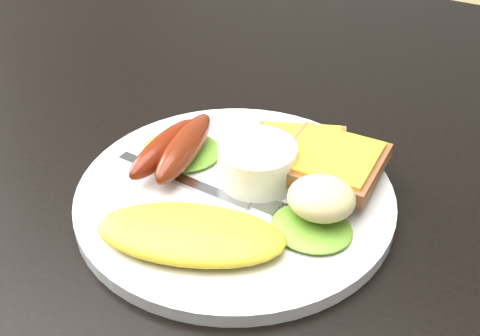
% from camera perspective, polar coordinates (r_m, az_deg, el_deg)
% --- Properties ---
extents(dining_table, '(1.20, 0.80, 0.04)m').
position_cam_1_polar(dining_table, '(0.71, 1.18, 3.18)').
color(dining_table, black).
rests_on(dining_table, ground).
extents(dining_chair, '(0.54, 0.54, 0.05)m').
position_cam_1_polar(dining_chair, '(1.76, 14.19, 13.12)').
color(dining_chair, tan).
rests_on(dining_chair, ground).
extents(plate, '(0.28, 0.28, 0.01)m').
position_cam_1_polar(plate, '(0.58, -0.44, -2.59)').
color(plate, white).
rests_on(plate, dining_table).
extents(lettuce_left, '(0.08, 0.07, 0.01)m').
position_cam_1_polar(lettuce_left, '(0.62, -5.06, 1.49)').
color(lettuce_left, '#5E9024').
rests_on(lettuce_left, plate).
extents(lettuce_right, '(0.08, 0.07, 0.01)m').
position_cam_1_polar(lettuce_right, '(0.54, 6.12, -5.09)').
color(lettuce_right, '#468A1F').
rests_on(lettuce_right, plate).
extents(omelette, '(0.16, 0.11, 0.02)m').
position_cam_1_polar(omelette, '(0.52, -4.25, -5.63)').
color(omelette, yellow).
rests_on(omelette, plate).
extents(sausage_a, '(0.03, 0.10, 0.02)m').
position_cam_1_polar(sausage_a, '(0.60, -6.52, 1.69)').
color(sausage_a, maroon).
rests_on(sausage_a, lettuce_left).
extents(sausage_b, '(0.04, 0.11, 0.03)m').
position_cam_1_polar(sausage_b, '(0.60, -4.78, 1.78)').
color(sausage_b, maroon).
rests_on(sausage_b, lettuce_left).
extents(ramekin, '(0.08, 0.08, 0.04)m').
position_cam_1_polar(ramekin, '(0.58, 1.46, 0.18)').
color(ramekin, white).
rests_on(ramekin, plate).
extents(toast_a, '(0.11, 0.11, 0.01)m').
position_cam_1_polar(toast_a, '(0.61, 5.17, 1.17)').
color(toast_a, olive).
rests_on(toast_a, plate).
extents(toast_b, '(0.08, 0.08, 0.01)m').
position_cam_1_polar(toast_b, '(0.58, 7.87, 0.43)').
color(toast_b, '#925D31').
rests_on(toast_b, toast_a).
extents(potato_salad, '(0.06, 0.06, 0.03)m').
position_cam_1_polar(potato_salad, '(0.54, 6.96, -2.57)').
color(potato_salad, beige).
rests_on(potato_salad, lettuce_right).
extents(fork, '(0.14, 0.03, 0.00)m').
position_cam_1_polar(fork, '(0.59, -4.93, -1.05)').
color(fork, '#ADAFB7').
rests_on(fork, plate).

